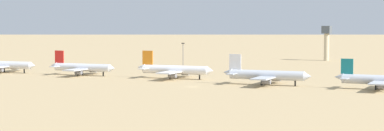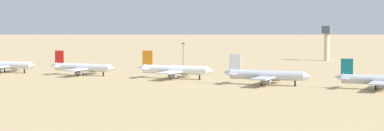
{
  "view_description": "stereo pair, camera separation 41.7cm",
  "coord_description": "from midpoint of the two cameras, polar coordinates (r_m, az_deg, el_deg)",
  "views": [
    {
      "loc": [
        144.81,
        -275.91,
        30.57
      ],
      "look_at": [
        -17.39,
        32.92,
        6.0
      ],
      "focal_mm": 72.88,
      "sensor_mm": 36.0,
      "label": 1
    },
    {
      "loc": [
        145.18,
        -275.72,
        30.57
      ],
      "look_at": [
        -17.39,
        32.92,
        6.0
      ],
      "focal_mm": 72.88,
      "sensor_mm": 36.0,
      "label": 2
    }
  ],
  "objects": [
    {
      "name": "control_tower",
      "position": [
        484.24,
        9.8,
        1.88
      ],
      "size": [
        5.2,
        5.2,
        21.36
      ],
      "color": "#C6B793",
      "rests_on": "ground"
    },
    {
      "name": "parked_jet_teal_4",
      "position": [
        309.74,
        13.52,
        -1.03
      ],
      "size": [
        35.71,
        30.12,
        11.79
      ],
      "rotation": [
        0.0,
        0.0,
        0.08
      ],
      "color": "silver",
      "rests_on": "ground"
    },
    {
      "name": "ridge_far_west",
      "position": [
        1365.39,
        -0.14,
        4.4
      ],
      "size": [
        398.27,
        281.43,
        78.72
      ],
      "primitive_type": "pyramid",
      "rotation": [
        0.0,
        0.0,
        0.16
      ],
      "color": "gray",
      "rests_on": "ground"
    },
    {
      "name": "ground",
      "position": [
        313.1,
        -0.02,
        -1.57
      ],
      "size": [
        4000.0,
        4000.0,
        0.0
      ],
      "primitive_type": "plane",
      "color": "tan"
    },
    {
      "name": "parked_jet_yellow_0",
      "position": [
        395.77,
        -13.66,
        0.04
      ],
      "size": [
        35.39,
        30.12,
        11.71
      ],
      "rotation": [
        0.0,
        0.0,
        0.16
      ],
      "color": "silver",
      "rests_on": "ground"
    },
    {
      "name": "parked_jet_red_1",
      "position": [
        371.98,
        -8.09,
        -0.14
      ],
      "size": [
        35.02,
        29.58,
        11.56
      ],
      "rotation": [
        0.0,
        0.0,
        0.09
      ],
      "color": "silver",
      "rests_on": "ground"
    },
    {
      "name": "light_pole_east",
      "position": [
        438.22,
        -0.69,
        1.0
      ],
      "size": [
        1.8,
        0.5,
        12.55
      ],
      "color": "#59595E",
      "rests_on": "ground"
    },
    {
      "name": "parked_jet_white_3",
      "position": [
        321.88,
        5.4,
        -0.71
      ],
      "size": [
        37.93,
        32.06,
        12.52
      ],
      "rotation": [
        0.0,
        0.0,
        0.1
      ],
      "color": "silver",
      "rests_on": "ground"
    },
    {
      "name": "parked_jet_orange_2",
      "position": [
        350.2,
        -1.34,
        -0.31
      ],
      "size": [
        37.57,
        31.72,
        12.4
      ],
      "rotation": [
        0.0,
        0.0,
        0.09
      ],
      "color": "white",
      "rests_on": "ground"
    }
  ]
}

